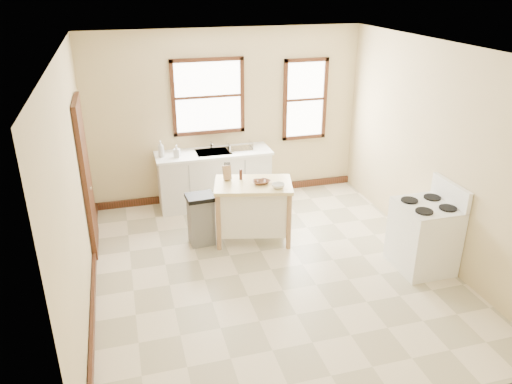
% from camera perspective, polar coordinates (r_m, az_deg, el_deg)
% --- Properties ---
extents(floor, '(5.00, 5.00, 0.00)m').
position_cam_1_polar(floor, '(6.60, 1.73, -8.84)').
color(floor, beige).
rests_on(floor, ground).
extents(ceiling, '(5.00, 5.00, 0.00)m').
position_cam_1_polar(ceiling, '(5.61, 2.09, 16.03)').
color(ceiling, white).
rests_on(ceiling, ground).
extents(wall_back, '(4.50, 0.04, 2.80)m').
position_cam_1_polar(wall_back, '(8.26, -3.36, 8.60)').
color(wall_back, beige).
rests_on(wall_back, ground).
extents(wall_left, '(0.04, 5.00, 2.80)m').
position_cam_1_polar(wall_left, '(5.75, -20.05, 0.24)').
color(wall_left, beige).
rests_on(wall_left, ground).
extents(wall_right, '(0.04, 5.00, 2.80)m').
position_cam_1_polar(wall_right, '(6.94, 19.95, 4.23)').
color(wall_right, beige).
rests_on(wall_right, ground).
extents(window_main, '(1.17, 0.06, 1.22)m').
position_cam_1_polar(window_main, '(8.10, -5.49, 10.78)').
color(window_main, '#341E0E').
rests_on(window_main, wall_back).
extents(window_side, '(0.77, 0.06, 1.37)m').
position_cam_1_polar(window_side, '(8.58, 5.62, 10.47)').
color(window_side, '#341E0E').
rests_on(window_side, wall_back).
extents(door_left, '(0.06, 0.90, 2.10)m').
position_cam_1_polar(door_left, '(7.08, -18.83, 1.71)').
color(door_left, '#341E0E').
rests_on(door_left, ground).
extents(baseboard_back, '(4.50, 0.04, 0.12)m').
position_cam_1_polar(baseboard_back, '(8.68, -3.11, -0.01)').
color(baseboard_back, '#341E0E').
rests_on(baseboard_back, ground).
extents(baseboard_left, '(0.04, 5.00, 0.12)m').
position_cam_1_polar(baseboard_left, '(6.37, -18.08, -10.86)').
color(baseboard_left, '#341E0E').
rests_on(baseboard_left, ground).
extents(sink_counter, '(1.86, 0.62, 0.92)m').
position_cam_1_polar(sink_counter, '(8.23, -4.79, 1.58)').
color(sink_counter, silver).
rests_on(sink_counter, ground).
extents(faucet, '(0.03, 0.03, 0.22)m').
position_cam_1_polar(faucet, '(8.20, -5.17, 5.73)').
color(faucet, silver).
rests_on(faucet, sink_counter).
extents(soap_bottle_a, '(0.11, 0.12, 0.26)m').
position_cam_1_polar(soap_bottle_a, '(7.91, -10.81, 4.87)').
color(soap_bottle_a, '#B2B2B2').
rests_on(soap_bottle_a, sink_counter).
extents(soap_bottle_b, '(0.12, 0.12, 0.20)m').
position_cam_1_polar(soap_bottle_b, '(7.87, -9.05, 4.65)').
color(soap_bottle_b, '#B2B2B2').
rests_on(soap_bottle_b, sink_counter).
extents(dish_rack, '(0.43, 0.34, 0.10)m').
position_cam_1_polar(dish_rack, '(8.15, -1.87, 5.25)').
color(dish_rack, silver).
rests_on(dish_rack, sink_counter).
extents(kitchen_island, '(1.20, 0.92, 0.88)m').
position_cam_1_polar(kitchen_island, '(7.11, -0.31, -2.25)').
color(kitchen_island, '#DCC481').
rests_on(kitchen_island, ground).
extents(knife_block, '(0.11, 0.11, 0.20)m').
position_cam_1_polar(knife_block, '(7.02, -3.34, 2.17)').
color(knife_block, tan).
rests_on(knife_block, kitchen_island).
extents(pepper_grinder, '(0.05, 0.05, 0.15)m').
position_cam_1_polar(pepper_grinder, '(7.03, -1.75, 2.02)').
color(pepper_grinder, '#3F1D10').
rests_on(pepper_grinder, kitchen_island).
extents(bowl_a, '(0.23, 0.23, 0.05)m').
position_cam_1_polar(bowl_a, '(6.90, 0.36, 1.12)').
color(bowl_a, brown).
rests_on(bowl_a, kitchen_island).
extents(bowl_b, '(0.24, 0.24, 0.04)m').
position_cam_1_polar(bowl_b, '(6.92, 0.89, 1.17)').
color(bowl_b, brown).
rests_on(bowl_b, kitchen_island).
extents(bowl_c, '(0.24, 0.24, 0.06)m').
position_cam_1_polar(bowl_c, '(6.78, 2.54, 0.71)').
color(bowl_c, white).
rests_on(bowl_c, kitchen_island).
extents(trash_bin, '(0.40, 0.35, 0.75)m').
position_cam_1_polar(trash_bin, '(7.07, -6.29, -3.13)').
color(trash_bin, slate).
rests_on(trash_bin, ground).
extents(gas_stove, '(0.72, 0.73, 1.17)m').
position_cam_1_polar(gas_stove, '(6.73, 18.74, -3.81)').
color(gas_stove, white).
rests_on(gas_stove, ground).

